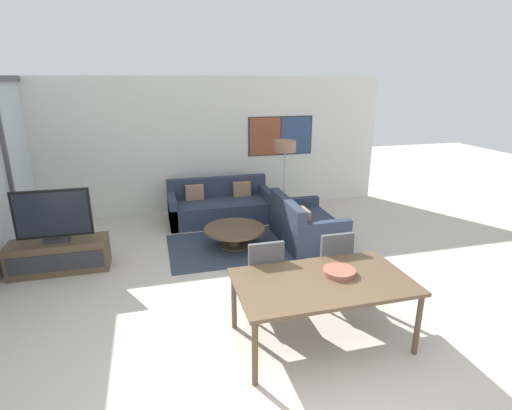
% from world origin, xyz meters
% --- Properties ---
extents(ground_plane, '(24.00, 24.00, 0.00)m').
position_xyz_m(ground_plane, '(0.00, 0.00, 0.00)').
color(ground_plane, beige).
extents(wall_back, '(7.76, 0.09, 2.80)m').
position_xyz_m(wall_back, '(0.05, 5.61, 1.40)').
color(wall_back, silver).
rests_on(wall_back, ground_plane).
extents(area_rug, '(2.24, 1.62, 0.01)m').
position_xyz_m(area_rug, '(0.12, 3.45, 0.00)').
color(area_rug, '#333D4C').
rests_on(area_rug, ground_plane).
extents(tv_console, '(1.39, 0.48, 0.48)m').
position_xyz_m(tv_console, '(-2.59, 3.25, 0.24)').
color(tv_console, brown).
rests_on(tv_console, ground_plane).
extents(television, '(1.05, 0.20, 0.78)m').
position_xyz_m(television, '(-2.59, 3.25, 0.86)').
color(television, '#2D2D33').
rests_on(television, tv_console).
extents(sofa_main, '(2.04, 0.94, 0.81)m').
position_xyz_m(sofa_main, '(0.12, 4.88, 0.27)').
color(sofa_main, '#2D384C').
rests_on(sofa_main, ground_plane).
extents(sofa_side, '(0.94, 1.47, 0.81)m').
position_xyz_m(sofa_side, '(1.32, 3.36, 0.27)').
color(sofa_side, '#2D384C').
rests_on(sofa_side, ground_plane).
extents(coffee_table, '(1.04, 1.04, 0.34)m').
position_xyz_m(coffee_table, '(0.12, 3.45, 0.26)').
color(coffee_table, brown).
rests_on(coffee_table, ground_plane).
extents(dining_table, '(1.86, 1.06, 0.74)m').
position_xyz_m(dining_table, '(0.50, 0.72, 0.68)').
color(dining_table, brown).
rests_on(dining_table, ground_plane).
extents(dining_chair_left, '(0.46, 0.46, 0.97)m').
position_xyz_m(dining_chair_left, '(0.04, 1.41, 0.54)').
color(dining_chair_left, '#4C4C51').
rests_on(dining_chair_left, ground_plane).
extents(dining_chair_centre, '(0.46, 0.46, 0.97)m').
position_xyz_m(dining_chair_centre, '(0.95, 1.45, 0.54)').
color(dining_chair_centre, '#4C4C51').
rests_on(dining_chair_centre, ground_plane).
extents(fruit_bowl, '(0.35, 0.35, 0.06)m').
position_xyz_m(fruit_bowl, '(0.72, 0.79, 0.77)').
color(fruit_bowl, '#995642').
rests_on(fruit_bowl, dining_table).
extents(floor_lamp, '(0.43, 0.43, 1.57)m').
position_xyz_m(floor_lamp, '(1.44, 4.76, 1.38)').
color(floor_lamp, '#2D2D33').
rests_on(floor_lamp, ground_plane).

